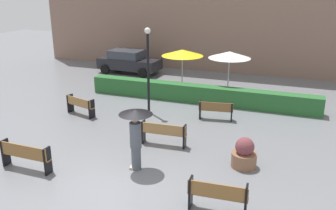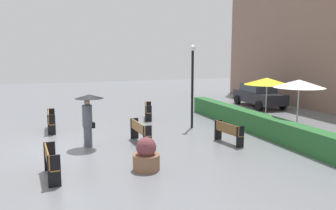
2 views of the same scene
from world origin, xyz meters
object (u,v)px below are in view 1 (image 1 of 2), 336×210
(planter_pot, at_px, (244,154))
(patio_umbrella_white, at_px, (230,55))
(bench_near_right, at_px, (218,195))
(parked_car, at_px, (129,61))
(bench_far_left, at_px, (80,105))
(bench_near_left, at_px, (25,155))
(bench_back_row, at_px, (216,109))
(patio_umbrella_yellow, at_px, (182,53))
(pedestrian_with_umbrella, at_px, (136,129))
(bench_mid_center, at_px, (163,132))
(lamp_post, at_px, (148,62))

(planter_pot, height_order, patio_umbrella_white, patio_umbrella_white)
(bench_near_right, bearing_deg, parked_car, 124.46)
(patio_umbrella_white, bearing_deg, bench_far_left, -138.42)
(bench_near_left, xyz_separation_m, planter_pot, (6.74, 2.75, -0.11))
(bench_back_row, bearing_deg, patio_umbrella_yellow, 126.68)
(bench_near_right, distance_m, planter_pot, 2.86)
(pedestrian_with_umbrella, bearing_deg, patio_umbrella_yellow, 99.03)
(bench_far_left, distance_m, pedestrian_with_umbrella, 6.06)
(bench_mid_center, distance_m, parked_car, 12.02)
(patio_umbrella_yellow, relative_size, parked_car, 0.56)
(patio_umbrella_yellow, xyz_separation_m, parked_car, (-4.79, 2.87, -1.39))
(lamp_post, bearing_deg, bench_far_left, -153.46)
(patio_umbrella_yellow, bearing_deg, parked_car, 149.02)
(bench_mid_center, distance_m, patio_umbrella_white, 7.29)
(bench_mid_center, relative_size, lamp_post, 0.44)
(bench_near_left, xyz_separation_m, lamp_post, (1.60, 6.59, 1.90))
(patio_umbrella_yellow, height_order, parked_car, patio_umbrella_yellow)
(planter_pot, relative_size, patio_umbrella_yellow, 0.44)
(patio_umbrella_white, height_order, parked_car, patio_umbrella_white)
(lamp_post, bearing_deg, patio_umbrella_white, 51.49)
(bench_near_left, bearing_deg, patio_umbrella_white, 66.00)
(bench_far_left, height_order, lamp_post, lamp_post)
(pedestrian_with_umbrella, relative_size, parked_car, 0.48)
(pedestrian_with_umbrella, distance_m, planter_pot, 3.74)
(bench_back_row, bearing_deg, planter_pot, -64.39)
(lamp_post, distance_m, parked_car, 8.42)
(bench_mid_center, bearing_deg, bench_back_row, 69.90)
(bench_near_left, xyz_separation_m, patio_umbrella_white, (4.62, 10.38, 1.76))
(bench_back_row, xyz_separation_m, patio_umbrella_white, (-0.20, 3.61, 1.82))
(patio_umbrella_yellow, bearing_deg, planter_pot, -58.62)
(lamp_post, height_order, parked_car, lamp_post)
(parked_car, bearing_deg, bench_near_left, -78.05)
(patio_umbrella_yellow, distance_m, parked_car, 5.75)
(bench_mid_center, relative_size, patio_umbrella_yellow, 0.75)
(lamp_post, bearing_deg, bench_near_left, -103.67)
(lamp_post, relative_size, parked_car, 0.94)
(bench_back_row, bearing_deg, parked_car, 138.65)
(bench_near_left, height_order, parked_car, parked_car)
(bench_back_row, bearing_deg, bench_mid_center, -110.10)
(bench_mid_center, height_order, bench_near_left, bench_near_left)
(patio_umbrella_yellow, bearing_deg, bench_near_right, -67.00)
(bench_near_right, bearing_deg, bench_near_left, 179.14)
(lamp_post, xyz_separation_m, parked_car, (-4.47, 6.94, -1.65))
(bench_back_row, relative_size, bench_near_left, 0.84)
(bench_near_left, distance_m, lamp_post, 7.04)
(bench_near_left, relative_size, parked_car, 0.44)
(patio_umbrella_white, bearing_deg, lamp_post, -128.51)
(bench_far_left, bearing_deg, bench_near_left, -76.09)
(pedestrian_with_umbrella, height_order, patio_umbrella_white, patio_umbrella_white)
(bench_near_left, xyz_separation_m, parked_car, (-2.86, 13.53, 0.26))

